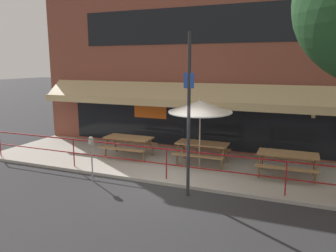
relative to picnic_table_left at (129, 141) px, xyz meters
The scene contains 10 objects.
ground_plane 3.15m from the picnic_table_left, 42.33° to the right, with size 120.00×120.00×0.00m, color #2D2D30.
patio_deck 2.36m from the picnic_table_left, ahead, with size 15.00×4.00×0.10m, color #ADA89E.
restaurant_building 4.26m from the picnic_table_left, 43.61° to the left, with size 15.00×1.60×7.23m.
patio_railing 2.87m from the picnic_table_left, 37.90° to the right, with size 13.84×0.04×0.97m.
picnic_table_left is the anchor object (origin of this frame).
picnic_table_centre 2.85m from the picnic_table_left, ahead, with size 1.80×1.42×0.76m.
picnic_table_right 5.69m from the picnic_table_left, ahead, with size 1.80×1.42×0.76m.
patio_umbrella_centre 3.21m from the picnic_table_left, ahead, with size 2.14×2.14×2.38m.
parking_meter_near 2.58m from the picnic_table_left, 87.64° to the right, with size 0.15×0.16×1.42m.
street_sign_pole 4.37m from the picnic_table_left, 38.04° to the right, with size 0.28×0.09×4.40m.
Camera 1 is at (3.64, -8.58, 3.61)m, focal length 35.00 mm.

